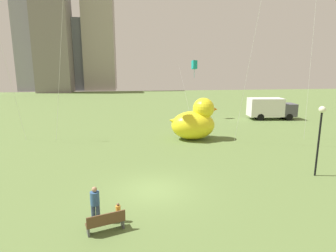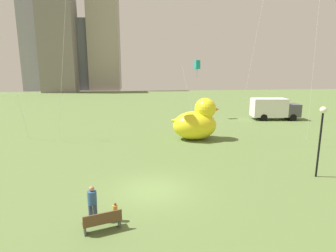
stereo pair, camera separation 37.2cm
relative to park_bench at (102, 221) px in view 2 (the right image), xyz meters
The scene contains 9 objects.
ground_plane 4.56m from the park_bench, 58.64° to the left, with size 140.00×140.00×0.00m, color #5B733B.
park_bench is the anchor object (origin of this frame).
person_adult 1.16m from the park_bench, 119.85° to the left, with size 0.41×0.41×1.68m.
person_child 0.90m from the park_bench, 56.79° to the left, with size 0.22×0.22×0.91m.
giant_inflatable_duck 16.78m from the park_bench, 63.98° to the left, with size 4.88×3.13×4.05m.
lamppost 14.06m from the park_bench, 19.82° to the left, with size 0.42×0.42×4.55m.
box_truck 31.38m from the park_bench, 50.53° to the left, with size 6.39×2.93×2.85m.
city_skyline 82.75m from the park_bench, 102.63° to the left, with size 28.07×17.65×34.58m.
kite_teal 28.84m from the park_bench, 69.57° to the left, with size 2.37×2.71×7.87m.
Camera 2 is at (-0.83, -14.96, 6.89)m, focal length 29.93 mm.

